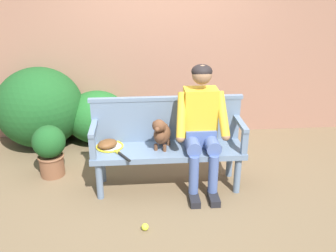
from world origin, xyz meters
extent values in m
plane|color=brown|center=(0.00, 0.00, 0.00)|extent=(40.00, 40.00, 0.00)
cube|color=#936651|center=(0.00, 1.63, 1.25)|extent=(8.00, 0.30, 2.49)
ellipsoid|color=#1E5B23|center=(-0.87, 1.28, 0.35)|extent=(0.84, 0.82, 0.70)
ellipsoid|color=#194C1E|center=(-1.59, 1.22, 0.53)|extent=(1.13, 1.11, 1.05)
ellipsoid|color=#194C1E|center=(-1.80, 1.30, 0.29)|extent=(0.72, 0.45, 0.57)
cube|color=slate|center=(0.00, 0.00, 0.43)|extent=(1.59, 0.47, 0.06)
cylinder|color=slate|center=(-0.72, -0.17, 0.20)|extent=(0.07, 0.07, 0.40)
cylinder|color=slate|center=(0.72, -0.17, 0.20)|extent=(0.07, 0.07, 0.40)
cylinder|color=slate|center=(-0.72, 0.17, 0.20)|extent=(0.07, 0.07, 0.40)
cylinder|color=slate|center=(0.72, 0.17, 0.20)|extent=(0.07, 0.07, 0.40)
cube|color=slate|center=(0.00, 0.20, 0.69)|extent=(1.59, 0.05, 0.46)
cube|color=slate|center=(0.00, 0.20, 0.94)|extent=(1.63, 0.06, 0.04)
cube|color=slate|center=(-0.76, -0.19, 0.58)|extent=(0.06, 0.06, 0.24)
cube|color=slate|center=(-0.76, 0.00, 0.72)|extent=(0.06, 0.47, 0.04)
cube|color=slate|center=(0.76, -0.19, 0.58)|extent=(0.06, 0.06, 0.24)
cube|color=slate|center=(0.76, 0.00, 0.72)|extent=(0.06, 0.47, 0.04)
cube|color=black|center=(0.24, -0.33, 0.04)|extent=(0.10, 0.24, 0.07)
cylinder|color=#475B93|center=(0.24, -0.25, 0.28)|extent=(0.10, 0.10, 0.41)
cylinder|color=#475B93|center=(0.24, -0.10, 0.54)|extent=(0.15, 0.30, 0.15)
cube|color=black|center=(0.44, -0.33, 0.04)|extent=(0.10, 0.24, 0.07)
cylinder|color=#475B93|center=(0.44, -0.25, 0.28)|extent=(0.10, 0.10, 0.41)
cylinder|color=#475B93|center=(0.44, -0.10, 0.54)|extent=(0.15, 0.30, 0.15)
cube|color=#475B93|center=(0.34, 0.05, 0.56)|extent=(0.32, 0.24, 0.20)
cube|color=gold|center=(0.34, 0.07, 0.82)|extent=(0.34, 0.22, 0.52)
cylinder|color=gold|center=(0.13, -0.04, 0.84)|extent=(0.14, 0.32, 0.44)
sphere|color=#936B4C|center=(0.11, -0.15, 0.64)|extent=(0.09, 0.09, 0.09)
cylinder|color=gold|center=(0.55, -0.04, 0.84)|extent=(0.14, 0.32, 0.44)
sphere|color=#936B4C|center=(0.57, -0.15, 0.64)|extent=(0.09, 0.09, 0.09)
sphere|color=#936B4C|center=(0.34, 0.05, 1.23)|extent=(0.20, 0.20, 0.20)
ellipsoid|color=black|center=(0.34, 0.06, 1.26)|extent=(0.21, 0.21, 0.14)
cylinder|color=brown|center=(-0.13, -0.04, 0.50)|extent=(0.04, 0.04, 0.07)
cylinder|color=brown|center=(-0.04, -0.07, 0.50)|extent=(0.04, 0.04, 0.07)
cylinder|color=brown|center=(-0.08, 0.10, 0.50)|extent=(0.04, 0.04, 0.07)
cylinder|color=brown|center=(0.01, 0.07, 0.50)|extent=(0.04, 0.04, 0.07)
ellipsoid|color=brown|center=(-0.06, 0.02, 0.62)|extent=(0.24, 0.30, 0.20)
sphere|color=brown|center=(-0.09, -0.07, 0.64)|extent=(0.12, 0.12, 0.12)
sphere|color=brown|center=(-0.10, -0.09, 0.76)|extent=(0.13, 0.13, 0.13)
ellipsoid|color=brown|center=(-0.12, -0.15, 0.75)|extent=(0.07, 0.09, 0.05)
ellipsoid|color=brown|center=(-0.15, -0.07, 0.75)|extent=(0.05, 0.04, 0.09)
ellipsoid|color=brown|center=(-0.04, -0.10, 0.75)|extent=(0.05, 0.04, 0.09)
sphere|color=brown|center=(-0.02, 0.13, 0.66)|extent=(0.06, 0.06, 0.06)
torus|color=yellow|center=(-0.61, 0.07, 0.47)|extent=(0.40, 0.40, 0.02)
cylinder|color=silver|center=(-0.61, 0.07, 0.47)|extent=(0.25, 0.25, 0.00)
cube|color=yellow|center=(-0.53, -0.07, 0.48)|extent=(0.07, 0.08, 0.02)
cylinder|color=black|center=(-0.45, -0.19, 0.48)|extent=(0.14, 0.20, 0.03)
ellipsoid|color=brown|center=(-0.63, 0.05, 0.51)|extent=(0.28, 0.27, 0.09)
sphere|color=#CCDB33|center=(-0.27, -0.73, 0.03)|extent=(0.07, 0.07, 0.07)
cylinder|color=brown|center=(-1.31, 0.35, 0.12)|extent=(0.27, 0.27, 0.24)
torus|color=brown|center=(-1.31, 0.35, 0.24)|extent=(0.30, 0.30, 0.02)
ellipsoid|color=#194C1E|center=(-1.31, 0.35, 0.42)|extent=(0.37, 0.37, 0.37)
camera|label=1|loc=(-0.29, -3.52, 2.18)|focal=39.87mm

